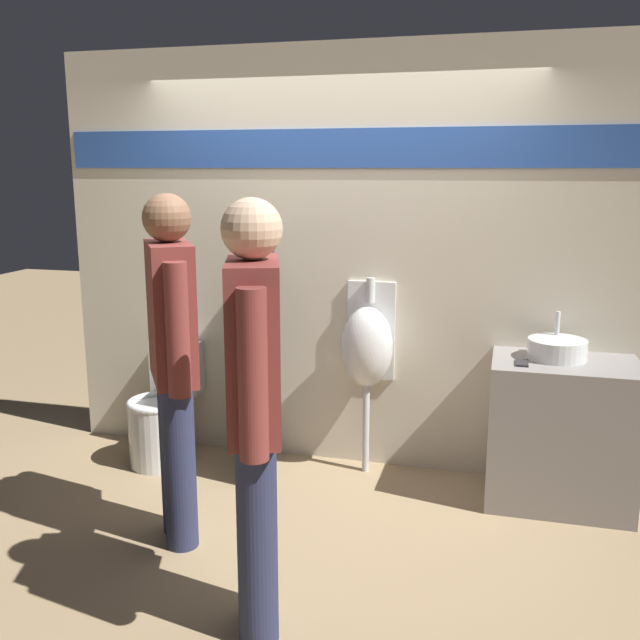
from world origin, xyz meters
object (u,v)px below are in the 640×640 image
Objects in this scene: person_in_vest at (173,356)px; person_with_lanyard at (255,403)px; toilet at (163,417)px; sink_basin at (557,349)px; cell_phone at (522,363)px; urinal_near_counter at (367,347)px.

person_with_lanyard is at bearing -164.91° from person_in_vest.
sink_basin is at bearing 2.27° from toilet.
sink_basin is 0.36× the size of toilet.
person_in_vest is at bearing 28.72° from person_with_lanyard.
toilet is at bearing -177.73° from sink_basin.
sink_basin is at bearing -56.84° from person_with_lanyard.
person_in_vest is (-1.73, -0.85, 0.14)m from cell_phone.
cell_phone is at bearing -55.22° from person_with_lanyard.
urinal_near_counter reaches higher than cell_phone.
urinal_near_counter is at bearing 175.38° from sink_basin.
person_with_lanyard reaches higher than cell_phone.
sink_basin is 2.56m from toilet.
urinal_near_counter is (-0.94, 0.26, -0.03)m from cell_phone.
cell_phone is 1.93m from person_in_vest.
cell_phone is at bearing -15.48° from urinal_near_counter.
person_with_lanyard is at bearing -51.32° from toilet.
person_in_vest is 0.90m from person_with_lanyard.
person_in_vest reaches higher than toilet.
cell_phone is 0.08× the size of person_in_vest.
toilet is (-1.35, -0.19, -0.53)m from urinal_near_counter.
sink_basin is 0.18× the size of person_with_lanyard.
urinal_near_counter is at bearing -23.23° from person_with_lanyard.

